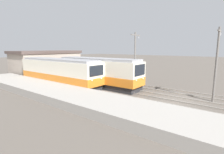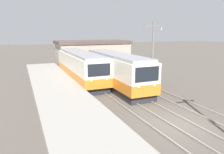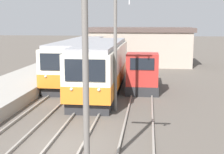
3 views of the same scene
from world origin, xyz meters
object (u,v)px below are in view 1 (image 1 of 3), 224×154
object	(u,v)px
catenary_mast_near	(216,62)
commuter_train_left	(59,73)
commuter_train_center	(98,73)
catenary_mast_mid	(135,59)
shunting_locomotive	(105,74)

from	to	relation	value
catenary_mast_near	commuter_train_left	bearing A→B (deg)	103.43
commuter_train_left	commuter_train_center	size ratio (longest dim) A/B	1.12
commuter_train_left	catenary_mast_near	bearing A→B (deg)	-76.57
catenary_mast_near	catenary_mast_mid	world-z (taller)	same
commuter_train_left	catenary_mast_mid	bearing A→B (deg)	-65.47
shunting_locomotive	catenary_mast_near	world-z (taller)	catenary_mast_near
commuter_train_left	catenary_mast_mid	world-z (taller)	catenary_mast_mid
shunting_locomotive	commuter_train_center	bearing A→B (deg)	-156.46
commuter_train_left	commuter_train_center	xyz separation A→B (m)	(2.80, -4.68, 0.05)
shunting_locomotive	catenary_mast_mid	xyz separation A→B (m)	(-1.49, -6.06, 2.57)
shunting_locomotive	catenary_mast_mid	distance (m)	6.75
commuter_train_center	shunting_locomotive	bearing A→B (deg)	23.54
commuter_train_left	catenary_mast_near	size ratio (longest dim) A/B	2.06
commuter_train_left	commuter_train_center	distance (m)	5.46
commuter_train_left	shunting_locomotive	xyz separation A→B (m)	(5.80, -3.38, -0.48)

